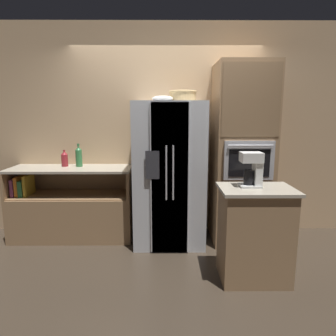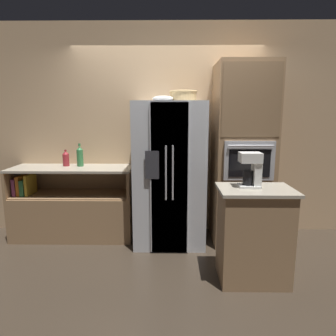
% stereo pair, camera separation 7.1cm
% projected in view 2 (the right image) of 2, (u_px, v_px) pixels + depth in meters
% --- Properties ---
extents(ground_plane, '(20.00, 20.00, 0.00)m').
position_uv_depth(ground_plane, '(167.00, 241.00, 3.90)').
color(ground_plane, '#382D23').
extents(wall_back, '(12.00, 0.06, 2.80)m').
position_uv_depth(wall_back, '(167.00, 131.00, 4.08)').
color(wall_back, tan).
rests_on(wall_back, ground_plane).
extents(counter_left, '(1.56, 0.55, 0.95)m').
position_uv_depth(counter_left, '(73.00, 212.00, 3.99)').
color(counter_left, '#93704C').
rests_on(counter_left, ground_plane).
extents(refrigerator, '(0.86, 0.80, 1.77)m').
position_uv_depth(refrigerator, '(170.00, 174.00, 3.76)').
color(refrigerator, silver).
rests_on(refrigerator, ground_plane).
extents(wall_oven, '(0.70, 0.74, 2.23)m').
position_uv_depth(wall_oven, '(242.00, 155.00, 3.75)').
color(wall_oven, '#93704C').
rests_on(wall_oven, ground_plane).
extents(island_counter, '(0.71, 0.51, 0.94)m').
position_uv_depth(island_counter, '(253.00, 234.00, 2.92)').
color(island_counter, '#93704C').
rests_on(island_counter, ground_plane).
extents(wicker_basket, '(0.34, 0.34, 0.13)m').
position_uv_depth(wicker_basket, '(183.00, 96.00, 3.64)').
color(wicker_basket, tan).
rests_on(wicker_basket, refrigerator).
extents(fruit_bowl, '(0.26, 0.26, 0.07)m').
position_uv_depth(fruit_bowl, '(163.00, 99.00, 3.58)').
color(fruit_bowl, white).
rests_on(fruit_bowl, refrigerator).
extents(bottle_tall, '(0.08, 0.08, 0.22)m').
position_uv_depth(bottle_tall, '(66.00, 158.00, 3.95)').
color(bottle_tall, maroon).
rests_on(bottle_tall, counter_left).
extents(bottle_short, '(0.08, 0.08, 0.30)m').
position_uv_depth(bottle_short, '(80.00, 156.00, 3.93)').
color(bottle_short, '#33723F').
rests_on(bottle_short, counter_left).
extents(coffee_maker, '(0.20, 0.16, 0.34)m').
position_uv_depth(coffee_maker, '(252.00, 168.00, 2.84)').
color(coffee_maker, white).
rests_on(coffee_maker, island_counter).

